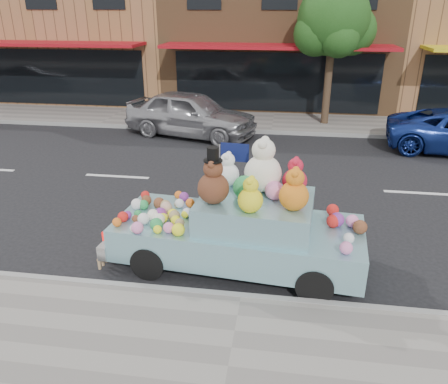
# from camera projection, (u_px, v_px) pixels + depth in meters

# --- Properties ---
(ground) EXTENTS (120.00, 120.00, 0.00)m
(ground) POSITION_uv_depth(u_px,v_px,m) (262.00, 185.00, 11.51)
(ground) COLOR black
(ground) RESTS_ON ground
(near_sidewalk) EXTENTS (60.00, 3.00, 0.12)m
(near_sidewalk) POSITION_uv_depth(u_px,v_px,m) (228.00, 370.00, 5.58)
(near_sidewalk) COLOR gray
(near_sidewalk) RESTS_ON ground
(far_sidewalk) EXTENTS (60.00, 3.00, 0.12)m
(far_sidewalk) POSITION_uv_depth(u_px,v_px,m) (273.00, 122.00, 17.40)
(far_sidewalk) COLOR gray
(far_sidewalk) RESTS_ON ground
(near_kerb) EXTENTS (60.00, 0.12, 0.13)m
(near_kerb) POSITION_uv_depth(u_px,v_px,m) (241.00, 298.00, 6.94)
(near_kerb) COLOR gray
(near_kerb) RESTS_ON ground
(far_kerb) EXTENTS (60.00, 0.12, 0.13)m
(far_kerb) POSITION_uv_depth(u_px,v_px,m) (271.00, 132.00, 16.04)
(far_kerb) COLOR gray
(far_kerb) RESTS_ON ground
(storefront_left) EXTENTS (10.00, 9.80, 7.30)m
(storefront_left) POSITION_uv_depth(u_px,v_px,m) (85.00, 21.00, 22.32)
(storefront_left) COLOR #93613D
(storefront_left) RESTS_ON ground
(storefront_mid) EXTENTS (10.00, 9.80, 7.30)m
(storefront_mid) POSITION_uv_depth(u_px,v_px,m) (281.00, 22.00, 20.97)
(storefront_mid) COLOR brown
(storefront_mid) RESTS_ON ground
(street_tree) EXTENTS (3.00, 2.70, 5.22)m
(street_tree) POSITION_uv_depth(u_px,v_px,m) (334.00, 25.00, 15.75)
(street_tree) COLOR #38281C
(street_tree) RESTS_ON ground
(car_silver) EXTENTS (5.07, 3.13, 1.61)m
(car_silver) POSITION_uv_depth(u_px,v_px,m) (191.00, 114.00, 15.52)
(car_silver) COLOR #A6A5AA
(car_silver) RESTS_ON ground
(art_car) EXTENTS (4.62, 2.14, 2.31)m
(art_car) POSITION_uv_depth(u_px,v_px,m) (240.00, 224.00, 7.65)
(art_car) COLOR black
(art_car) RESTS_ON ground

